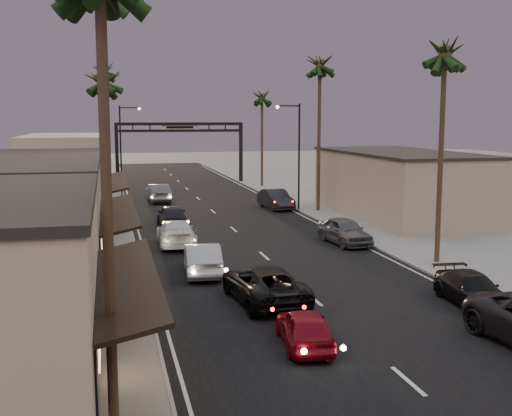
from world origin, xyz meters
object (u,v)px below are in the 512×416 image
streetlight_left (123,143)px  oncoming_silver (202,259)px  palm_rc (262,94)px  arch (180,137)px  palm_far (107,89)px  palm_rb (320,61)px  palm_ra (445,47)px  oncoming_red (305,328)px  palm_ld (103,67)px  oncoming_pickup (264,284)px  curbside_black (472,289)px  streetlight_right (296,148)px  palm_lc (104,76)px

streetlight_left → oncoming_silver: bearing=-85.1°
streetlight_left → palm_rc: (15.52, 6.00, 5.14)m
streetlight_left → oncoming_silver: 33.89m
arch → streetlight_left: bearing=-120.0°
palm_far → oncoming_silver: 54.68m
palm_rb → palm_rc: (0.00, 20.00, -1.95)m
palm_ra → oncoming_silver: size_ratio=2.72×
palm_rc → oncoming_silver: 42.56m
oncoming_red → palm_ld: bearing=-74.9°
oncoming_pickup → curbside_black: bearing=159.8°
arch → streetlight_left: (-6.92, -12.00, -0.20)m
oncoming_pickup → curbside_black: size_ratio=1.23×
streetlight_right → palm_lc: palm_lc is taller
palm_lc → oncoming_silver: (4.54, -11.47, -9.67)m
palm_rc → oncoming_red: 52.52m
palm_far → palm_lc: bearing=-90.4°
palm_rc → palm_rb: bearing=-90.0°
palm_rc → oncoming_red: (-10.74, -50.47, -9.80)m
arch → palm_ld: (-8.60, -15.00, 6.88)m
oncoming_silver → curbside_black: size_ratio=1.05×
streetlight_right → palm_lc: 18.66m
streetlight_left → oncoming_silver: size_ratio=1.85×
palm_ra → curbside_black: (-2.40, -7.32, -10.77)m
palm_rb → oncoming_red: (-10.74, -30.47, -11.74)m
oncoming_pickup → palm_rc: bearing=-108.1°
palm_lc → curbside_black: palm_lc is taller
streetlight_right → palm_far: palm_far is taller
curbside_black → arch: bearing=100.6°
palm_rc → oncoming_silver: size_ratio=2.51×
palm_ld → oncoming_pickup: (6.39, -35.97, -11.63)m
oncoming_silver → palm_ld: bearing=-76.9°
streetlight_left → curbside_black: bearing=-72.4°
palm_ra → palm_far: 56.58m
palm_ld → palm_rc: bearing=27.6°
palm_rb → palm_rc: palm_rb is taller
palm_rb → arch: bearing=108.3°
palm_rb → oncoming_pickup: size_ratio=2.50×
oncoming_silver → arch: bearing=-90.5°
arch → curbside_black: arch is taller
arch → curbside_black: 53.90m
streetlight_left → palm_rc: size_ratio=0.74×
palm_ld → oncoming_silver: size_ratio=2.92×
palm_ld → oncoming_pickup: 38.34m
arch → palm_lc: 35.41m
oncoming_red → oncoming_silver: bearing=-73.9°
oncoming_red → palm_ra: bearing=-129.5°
palm_rc → palm_far: bearing=140.4°
streetlight_right → curbside_black: size_ratio=1.95×
oncoming_pickup → streetlight_left: bearing=-87.7°
arch → streetlight_right: streetlight_right is taller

